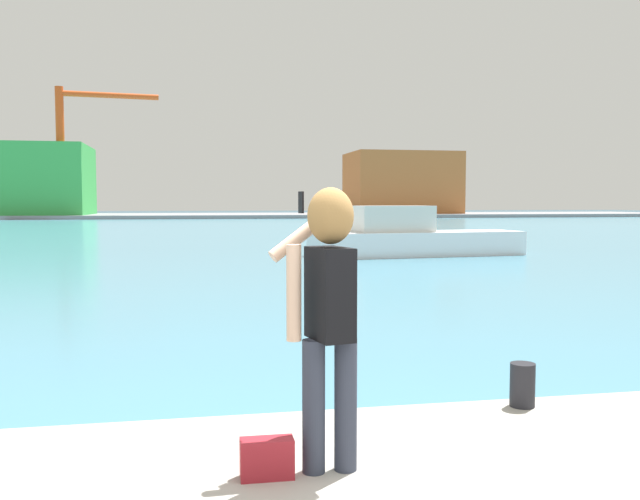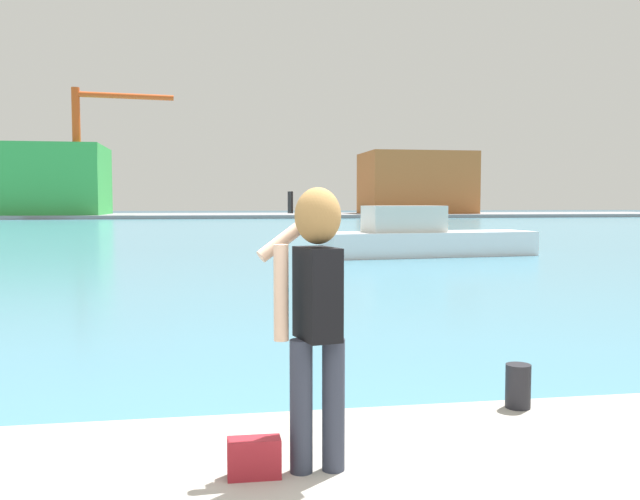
{
  "view_description": "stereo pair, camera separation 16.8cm",
  "coord_description": "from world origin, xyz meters",
  "px_view_note": "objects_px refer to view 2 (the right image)",
  "views": [
    {
      "loc": [
        -1.23,
        -3.22,
        2.13
      ],
      "look_at": [
        0.18,
        4.08,
        1.6
      ],
      "focal_mm": 38.28,
      "sensor_mm": 36.0,
      "label": 1
    },
    {
      "loc": [
        -1.07,
        -3.25,
        2.13
      ],
      "look_at": [
        0.18,
        4.08,
        1.6
      ],
      "focal_mm": 38.28,
      "sensor_mm": 36.0,
      "label": 2
    }
  ],
  "objects_px": {
    "handbag": "(254,458)",
    "boat_moored": "(423,238)",
    "harbor_bollard": "(518,386)",
    "person_photographer": "(315,299)",
    "port_crane": "(90,137)",
    "warehouse_right": "(416,183)",
    "warehouse_left": "(47,180)"
  },
  "relations": [
    {
      "from": "handbag",
      "to": "warehouse_left",
      "type": "relative_size",
      "value": 0.02
    },
    {
      "from": "harbor_bollard",
      "to": "warehouse_left",
      "type": "distance_m",
      "value": 92.36
    },
    {
      "from": "harbor_bollard",
      "to": "warehouse_right",
      "type": "height_order",
      "value": "warehouse_right"
    },
    {
      "from": "warehouse_left",
      "to": "port_crane",
      "type": "height_order",
      "value": "port_crane"
    },
    {
      "from": "person_photographer",
      "to": "boat_moored",
      "type": "height_order",
      "value": "person_photographer"
    },
    {
      "from": "handbag",
      "to": "boat_moored",
      "type": "distance_m",
      "value": 22.99
    },
    {
      "from": "harbor_bollard",
      "to": "port_crane",
      "type": "height_order",
      "value": "port_crane"
    },
    {
      "from": "harbor_bollard",
      "to": "warehouse_left",
      "type": "relative_size",
      "value": 0.02
    },
    {
      "from": "handbag",
      "to": "warehouse_left",
      "type": "xyz_separation_m",
      "value": [
        -20.51,
        90.46,
        4.37
      ]
    },
    {
      "from": "harbor_bollard",
      "to": "handbag",
      "type": "bearing_deg",
      "value": -154.67
    },
    {
      "from": "person_photographer",
      "to": "warehouse_left",
      "type": "relative_size",
      "value": 0.12
    },
    {
      "from": "port_crane",
      "to": "warehouse_right",
      "type": "bearing_deg",
      "value": 8.01
    },
    {
      "from": "handbag",
      "to": "harbor_bollard",
      "type": "relative_size",
      "value": 0.91
    },
    {
      "from": "warehouse_left",
      "to": "port_crane",
      "type": "relative_size",
      "value": 0.94
    },
    {
      "from": "handbag",
      "to": "boat_moored",
      "type": "xyz_separation_m",
      "value": [
        8.15,
        21.49,
        0.11
      ]
    },
    {
      "from": "warehouse_right",
      "to": "handbag",
      "type": "bearing_deg",
      "value": -108.25
    },
    {
      "from": "boat_moored",
      "to": "handbag",
      "type": "bearing_deg",
      "value": -116.74
    },
    {
      "from": "boat_moored",
      "to": "port_crane",
      "type": "xyz_separation_m",
      "value": [
        -22.28,
        63.64,
        9.53
      ]
    },
    {
      "from": "person_photographer",
      "to": "handbag",
      "type": "distance_m",
      "value": 1.02
    },
    {
      "from": "handbag",
      "to": "port_crane",
      "type": "distance_m",
      "value": 86.83
    },
    {
      "from": "person_photographer",
      "to": "port_crane",
      "type": "xyz_separation_m",
      "value": [
        -14.51,
        85.09,
        8.7
      ]
    },
    {
      "from": "person_photographer",
      "to": "port_crane",
      "type": "bearing_deg",
      "value": -2.78
    },
    {
      "from": "handbag",
      "to": "harbor_bollard",
      "type": "bearing_deg",
      "value": 25.33
    },
    {
      "from": "person_photographer",
      "to": "harbor_bollard",
      "type": "xyz_separation_m",
      "value": [
        1.82,
        1.0,
        -0.89
      ]
    },
    {
      "from": "port_crane",
      "to": "boat_moored",
      "type": "bearing_deg",
      "value": -70.71
    },
    {
      "from": "harbor_bollard",
      "to": "port_crane",
      "type": "xyz_separation_m",
      "value": [
        -16.32,
        84.09,
        9.59
      ]
    },
    {
      "from": "harbor_bollard",
      "to": "warehouse_right",
      "type": "distance_m",
      "value": 94.63
    },
    {
      "from": "person_photographer",
      "to": "handbag",
      "type": "bearing_deg",
      "value": 83.33
    },
    {
      "from": "handbag",
      "to": "port_crane",
      "type": "bearing_deg",
      "value": 99.42
    },
    {
      "from": "harbor_bollard",
      "to": "person_photographer",
      "type": "bearing_deg",
      "value": -151.15
    },
    {
      "from": "warehouse_right",
      "to": "port_crane",
      "type": "height_order",
      "value": "port_crane"
    },
    {
      "from": "boat_moored",
      "to": "port_crane",
      "type": "distance_m",
      "value": 68.09
    }
  ]
}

